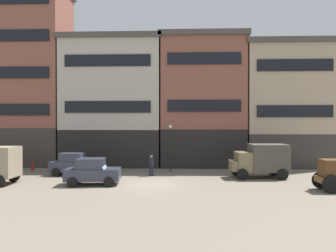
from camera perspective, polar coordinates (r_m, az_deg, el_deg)
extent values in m
plane|color=slate|center=(21.31, -3.71, -11.00)|extent=(120.00, 120.00, 0.00)
cube|color=#38332D|center=(34.28, -24.63, -3.48)|extent=(7.35, 5.20, 3.80)
cube|color=brown|center=(34.84, -24.69, 11.36)|extent=(7.35, 5.20, 14.08)
cube|color=black|center=(31.88, -26.80, 2.81)|extent=(6.18, 0.12, 1.10)
cube|color=black|center=(32.22, -26.82, 9.07)|extent=(6.18, 0.12, 1.10)
cube|color=black|center=(32.93, -26.84, 15.14)|extent=(6.18, 0.12, 1.10)
cube|color=black|center=(31.39, -10.31, -3.96)|extent=(9.68, 5.20, 3.62)
cube|color=#B7AD9E|center=(31.52, -10.33, 7.30)|extent=(9.68, 5.20, 8.73)
cube|color=#47423D|center=(32.40, -10.34, 15.43)|extent=(10.18, 5.70, 0.50)
cube|color=black|center=(28.75, -11.45, 3.59)|extent=(8.13, 0.12, 1.10)
cube|color=black|center=(29.32, -11.46, 12.14)|extent=(8.13, 0.12, 1.10)
cube|color=black|center=(30.78, 6.44, -3.99)|extent=(8.13, 5.20, 3.68)
cube|color=brown|center=(30.92, 6.45, 7.63)|extent=(8.13, 5.20, 8.82)
cube|color=#47423D|center=(31.84, 6.46, 15.98)|extent=(8.63, 5.70, 0.50)
cube|color=black|center=(28.08, 6.87, 3.84)|extent=(6.83, 0.12, 1.10)
cube|color=black|center=(28.68, 6.88, 12.67)|extent=(6.83, 0.12, 1.10)
cube|color=#38332D|center=(32.53, 21.28, -4.17)|extent=(8.24, 5.20, 3.25)
cube|color=tan|center=(32.58, 21.32, 6.18)|extent=(8.24, 5.20, 8.49)
cube|color=#47423D|center=(33.33, 21.34, 13.89)|extent=(8.74, 5.70, 0.50)
cube|color=black|center=(29.95, 22.99, 2.61)|extent=(6.92, 0.12, 1.10)
cube|color=black|center=(30.41, 23.02, 10.63)|extent=(6.92, 0.12, 1.10)
cylinder|color=black|center=(22.16, 27.01, -9.16)|extent=(1.10, 0.08, 1.10)
cylinder|color=black|center=(20.90, 28.67, -9.75)|extent=(1.10, 0.08, 1.10)
cylinder|color=black|center=(24.73, -27.31, -8.46)|extent=(0.84, 0.23, 0.84)
cube|color=#7A6B4C|center=(24.22, 14.48, -6.58)|extent=(1.48, 1.77, 1.50)
cube|color=#7A6B4C|center=(24.09, 12.86, -7.33)|extent=(0.97, 1.49, 0.80)
cube|color=#4C473D|center=(24.72, 18.53, -5.74)|extent=(2.89, 2.03, 2.10)
cube|color=silver|center=(24.08, 13.44, -6.02)|extent=(0.26, 1.37, 0.64)
cylinder|color=black|center=(23.32, 14.02, -8.96)|extent=(0.85, 0.26, 0.84)
cylinder|color=black|center=(25.14, 12.90, -8.27)|extent=(0.85, 0.26, 0.84)
cylinder|color=black|center=(24.26, 20.96, -8.61)|extent=(0.85, 0.26, 0.84)
cylinder|color=black|center=(26.01, 19.39, -7.99)|extent=(0.85, 0.26, 0.84)
cube|color=#333847|center=(26.04, -17.41, -7.29)|extent=(3.73, 1.67, 0.80)
cube|color=#333847|center=(26.01, -17.72, -5.63)|extent=(1.83, 1.47, 0.70)
cube|color=silver|center=(25.73, -15.94, -5.99)|extent=(0.36, 1.32, 0.56)
cylinder|color=black|center=(26.50, -14.31, -8.02)|extent=(0.66, 0.19, 0.66)
cylinder|color=black|center=(24.92, -15.48, -8.56)|extent=(0.66, 0.19, 0.66)
cylinder|color=black|center=(27.31, -19.17, -7.78)|extent=(0.66, 0.19, 0.66)
cylinder|color=black|center=(25.78, -20.59, -8.27)|extent=(0.66, 0.19, 0.66)
cube|color=#333847|center=(21.58, -14.07, -8.89)|extent=(3.81, 1.87, 0.80)
cube|color=#333847|center=(21.50, -14.47, -6.91)|extent=(1.90, 1.57, 0.70)
cube|color=silver|center=(21.36, -12.22, -7.31)|extent=(0.43, 1.33, 0.56)
cylinder|color=black|center=(22.26, -10.55, -9.65)|extent=(0.67, 0.23, 0.66)
cylinder|color=black|center=(20.62, -11.23, -10.46)|extent=(0.67, 0.23, 0.66)
cylinder|color=black|center=(22.72, -16.64, -9.45)|extent=(0.67, 0.23, 0.66)
cylinder|color=black|center=(21.12, -17.78, -10.21)|extent=(0.67, 0.23, 0.66)
cylinder|color=black|center=(24.45, -3.44, -8.50)|extent=(0.16, 0.16, 0.85)
cylinder|color=black|center=(24.44, -2.97, -8.50)|extent=(0.16, 0.16, 0.85)
cylinder|color=black|center=(24.34, -3.21, -6.79)|extent=(0.42, 0.42, 0.62)
sphere|color=tan|center=(24.29, -3.21, -5.76)|extent=(0.22, 0.22, 0.22)
cylinder|color=black|center=(24.28, -3.21, -5.53)|extent=(0.28, 0.28, 0.02)
cylinder|color=black|center=(24.27, -3.21, -5.41)|extent=(0.18, 0.18, 0.09)
cylinder|color=black|center=(26.67, 0.47, -4.55)|extent=(0.12, 0.12, 3.80)
sphere|color=silver|center=(26.56, 0.47, -0.12)|extent=(0.32, 0.32, 0.32)
cylinder|color=maroon|center=(29.58, -24.38, -7.12)|extent=(0.24, 0.24, 0.70)
sphere|color=maroon|center=(29.54, -24.39, -6.41)|extent=(0.22, 0.22, 0.22)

